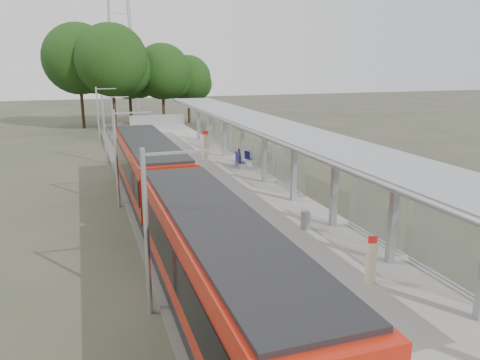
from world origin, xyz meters
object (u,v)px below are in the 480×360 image
(info_pillar_far, at_px, (206,146))
(bench_mid, at_px, (245,156))
(train, at_px, (172,201))
(info_pillar_near, at_px, (371,262))
(bench_far, at_px, (239,160))
(litter_bin, at_px, (305,220))

(info_pillar_far, bearing_deg, bench_mid, -32.94)
(train, height_order, info_pillar_near, train)
(bench_far, height_order, info_pillar_near, info_pillar_near)
(train, distance_m, litter_bin, 5.73)
(train, bearing_deg, info_pillar_near, -56.38)
(bench_far, relative_size, info_pillar_far, 0.73)
(train, bearing_deg, bench_far, 56.94)
(info_pillar_near, relative_size, litter_bin, 1.97)
(bench_mid, bearing_deg, litter_bin, -113.78)
(bench_far, xyz_separation_m, litter_bin, (-1.14, -12.08, -0.12))
(bench_far, xyz_separation_m, info_pillar_near, (-1.36, -17.14, 0.16))
(train, bearing_deg, litter_bin, -24.78)
(litter_bin, bearing_deg, train, 155.22)
(info_pillar_far, bearing_deg, train, -90.51)
(bench_far, distance_m, info_pillar_far, 4.06)
(train, relative_size, bench_mid, 19.05)
(info_pillar_far, bearing_deg, litter_bin, -69.63)
(info_pillar_far, bearing_deg, info_pillar_near, -70.34)
(info_pillar_far, bearing_deg, bench_far, -51.52)
(train, distance_m, info_pillar_far, 14.43)
(bench_mid, bearing_deg, bench_far, -142.39)
(litter_bin, bearing_deg, bench_mid, 81.56)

